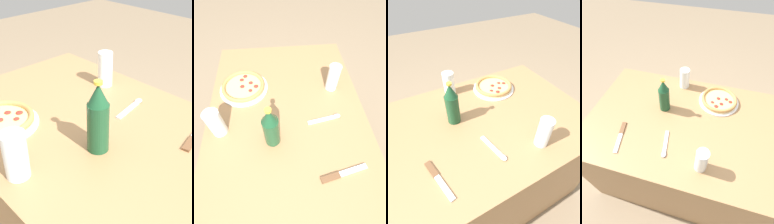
# 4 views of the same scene
# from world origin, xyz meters

# --- Properties ---
(ground_plane) EXTENTS (8.00, 8.00, 0.00)m
(ground_plane) POSITION_xyz_m (0.00, 0.00, 0.00)
(ground_plane) COLOR #847056
(table) EXTENTS (1.18, 0.80, 0.72)m
(table) POSITION_xyz_m (0.00, 0.00, 0.36)
(table) COLOR #997047
(table) RESTS_ON ground_plane
(pizza_veggie) EXTENTS (0.27, 0.27, 0.04)m
(pizza_veggie) POSITION_xyz_m (0.21, 0.23, 0.73)
(pizza_veggie) COLOR silver
(pizza_veggie) RESTS_ON table
(glass_mango_juice) EXTENTS (0.07, 0.07, 0.14)m
(glass_mango_juice) POSITION_xyz_m (-0.06, 0.32, 0.78)
(glass_mango_juice) COLOR white
(glass_mango_juice) RESTS_ON table
(glass_water) EXTENTS (0.06, 0.06, 0.15)m
(glass_water) POSITION_xyz_m (0.17, -0.26, 0.78)
(glass_water) COLOR white
(glass_water) RESTS_ON table
(beer_bottle) EXTENTS (0.07, 0.07, 0.24)m
(beer_bottle) POSITION_xyz_m (-0.13, 0.07, 0.83)
(beer_bottle) COLOR #194728
(beer_bottle) RESTS_ON table
(knife) EXTENTS (0.07, 0.21, 0.01)m
(knife) POSITION_xyz_m (-0.31, -0.20, 0.72)
(knife) COLOR brown
(knife) RESTS_ON table
(spoon) EXTENTS (0.05, 0.17, 0.01)m
(spoon) POSITION_xyz_m (-0.04, -0.20, 0.72)
(spoon) COLOR silver
(spoon) RESTS_ON table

